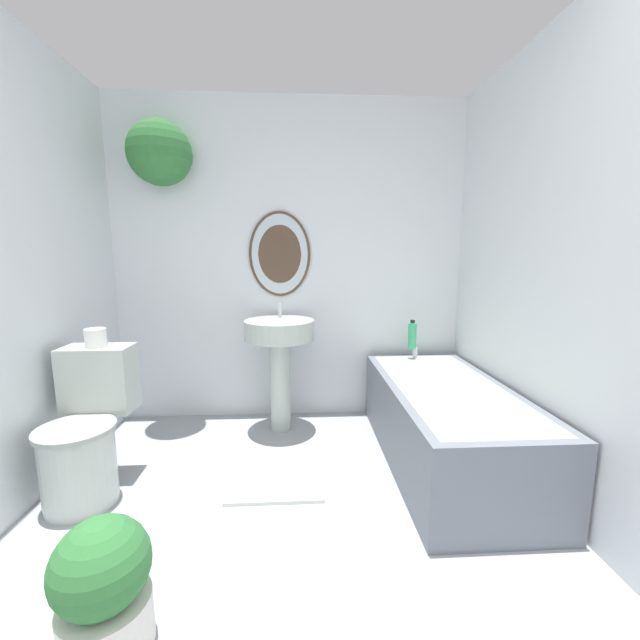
% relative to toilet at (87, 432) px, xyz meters
% --- Properties ---
extents(wall_back, '(2.74, 0.43, 2.40)m').
position_rel_toilet_xyz_m(wall_back, '(0.91, 1.01, 0.99)').
color(wall_back, silver).
rests_on(wall_back, ground_plane).
extents(wall_right, '(0.06, 2.75, 2.40)m').
position_rel_toilet_xyz_m(wall_right, '(2.41, -0.31, 0.86)').
color(wall_right, silver).
rests_on(wall_right, ground_plane).
extents(toilet, '(0.37, 0.57, 0.76)m').
position_rel_toilet_xyz_m(toilet, '(0.00, 0.00, 0.00)').
color(toilet, '#B2BCB2').
rests_on(toilet, ground_plane).
extents(pedestal_sink, '(0.49, 0.49, 0.91)m').
position_rel_toilet_xyz_m(pedestal_sink, '(0.98, 0.72, 0.28)').
color(pedestal_sink, '#B2BCB2').
rests_on(pedestal_sink, ground_plane).
extents(bathtub, '(0.70, 1.51, 0.57)m').
position_rel_toilet_xyz_m(bathtub, '(2.00, 0.20, -0.09)').
color(bathtub, slate).
rests_on(bathtub, ground_plane).
extents(shampoo_bottle, '(0.06, 0.06, 0.22)m').
position_rel_toilet_xyz_m(shampoo_bottle, '(1.97, 0.84, 0.32)').
color(shampoo_bottle, '#38B275').
rests_on(shampoo_bottle, bathtub).
extents(potted_plant, '(0.30, 0.30, 0.45)m').
position_rel_toilet_xyz_m(potted_plant, '(0.49, -0.88, -0.12)').
color(potted_plant, silver).
rests_on(potted_plant, ground_plane).
extents(bath_mat, '(0.52, 0.36, 0.02)m').
position_rel_toilet_xyz_m(bath_mat, '(0.98, 0.01, -0.33)').
color(bath_mat, silver).
rests_on(bath_mat, ground_plane).
extents(toilet_paper_roll, '(0.11, 0.11, 0.10)m').
position_rel_toilet_xyz_m(toilet_paper_roll, '(0.00, 0.18, 0.47)').
color(toilet_paper_roll, white).
rests_on(toilet_paper_roll, toilet).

